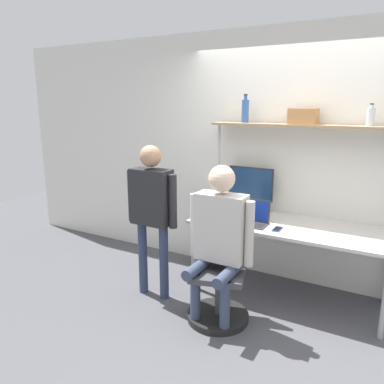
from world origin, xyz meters
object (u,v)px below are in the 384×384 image
storage_box (303,116)px  monitor (250,186)px  office_chair (219,288)px  cell_phone (277,229)px  person_standing (152,203)px  laptop (252,217)px  bottle_clear (371,116)px  bottle_blue (245,111)px  person_seated (219,232)px

storage_box → monitor: bearing=175.2°
office_chair → cell_phone: bearing=53.5°
monitor → person_standing: bearing=-125.5°
cell_phone → laptop: bearing=166.2°
office_chair → bottle_clear: 2.06m
office_chair → person_standing: size_ratio=0.61×
laptop → monitor: bearing=114.2°
laptop → cell_phone: 0.29m
monitor → person_standing: size_ratio=0.33×
bottle_blue → monitor: bearing=31.8°
laptop → person_standing: person_standing is taller
person_seated → bottle_blue: bearing=100.4°
monitor → person_seated: 1.04m
person_seated → bottle_blue: 1.41m
cell_phone → person_seated: size_ratio=0.11×
office_chair → storage_box: (0.44, 0.93, 1.51)m
person_standing → bottle_clear: size_ratio=7.81×
monitor → office_chair: (0.09, -0.97, -0.75)m
office_chair → person_seated: person_seated is taller
storage_box → bottle_blue: bearing=180.0°
monitor → storage_box: storage_box is taller
office_chair → storage_box: storage_box is taller
cell_phone → storage_box: (0.07, 0.43, 1.04)m
cell_phone → person_seated: 0.65m
cell_phone → office_chair: office_chair is taller
person_standing → cell_phone: bearing=21.9°
laptop → bottle_blue: bearing=125.0°
person_standing → storage_box: storage_box is taller
monitor → laptop: size_ratio=1.57×
person_seated → bottle_clear: 1.71m
laptop → office_chair: size_ratio=0.34×
laptop → storage_box: 1.10m
laptop → person_standing: bearing=-148.5°
laptop → bottle_clear: 1.41m
monitor → bottle_blue: bottle_blue is taller
bottle_clear → person_standing: bearing=-153.7°
laptop → bottle_blue: bottle_blue is taller
laptop → storage_box: bearing=46.5°
person_seated → laptop: bearing=82.6°
person_standing → bottle_clear: (1.79, 0.88, 0.84)m
laptop → cell_phone: bearing=-13.8°
person_seated → person_standing: 0.78m
bottle_blue → storage_box: bearing=0.0°
office_chair → person_seated: size_ratio=0.66×
laptop → bottle_clear: (0.94, 0.37, 0.98)m
office_chair → monitor: bearing=95.5°
laptop → person_standing: 1.00m
monitor → person_seated: bearing=-84.1°
office_chair → bottle_blue: size_ratio=3.22×
monitor → cell_phone: size_ratio=3.37×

